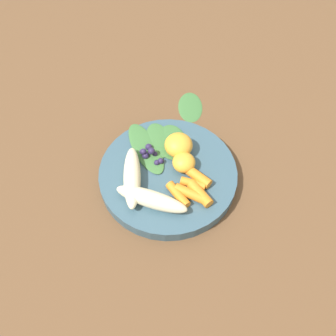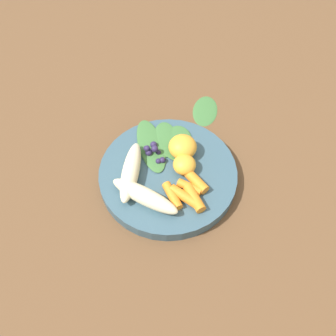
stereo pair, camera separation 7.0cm
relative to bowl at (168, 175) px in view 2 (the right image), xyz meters
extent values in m
plane|color=brown|center=(0.00, 0.00, -0.01)|extent=(2.40, 2.40, 0.00)
cylinder|color=#385666|center=(0.00, 0.00, 0.00)|extent=(0.27, 0.27, 0.03)
ellipsoid|color=beige|center=(0.02, -0.08, 0.03)|extent=(0.14, 0.07, 0.03)
ellipsoid|color=beige|center=(-0.04, -0.06, 0.03)|extent=(0.11, 0.13, 0.03)
ellipsoid|color=#F4A833|center=(-0.01, 0.05, 0.03)|extent=(0.06, 0.06, 0.04)
ellipsoid|color=#F4A833|center=(0.02, 0.02, 0.03)|extent=(0.04, 0.04, 0.03)
cylinder|color=orange|center=(0.05, -0.04, 0.02)|extent=(0.06, 0.03, 0.02)
cylinder|color=orange|center=(0.06, -0.02, 0.02)|extent=(0.06, 0.03, 0.02)
cylinder|color=orange|center=(0.08, -0.01, 0.02)|extent=(0.06, 0.04, 0.02)
cylinder|color=orange|center=(0.06, 0.00, 0.02)|extent=(0.05, 0.03, 0.02)
cylinder|color=orange|center=(0.06, 0.02, 0.02)|extent=(0.06, 0.03, 0.02)
sphere|color=#2D234C|center=(-0.04, 0.01, 0.02)|extent=(0.01, 0.01, 0.01)
sphere|color=#2D234C|center=(-0.02, 0.01, 0.02)|extent=(0.01, 0.01, 0.01)
sphere|color=#2D234C|center=(-0.05, 0.00, 0.02)|extent=(0.01, 0.01, 0.01)
sphere|color=#2D234C|center=(-0.06, 0.02, 0.02)|extent=(0.01, 0.01, 0.01)
sphere|color=#2D234C|center=(-0.05, 0.01, 0.03)|extent=(0.01, 0.01, 0.01)
sphere|color=#2D234C|center=(-0.06, 0.00, 0.03)|extent=(0.01, 0.01, 0.01)
sphere|color=#2D234C|center=(-0.06, 0.00, 0.03)|extent=(0.01, 0.01, 0.01)
sphere|color=#2D234C|center=(-0.05, 0.00, 0.02)|extent=(0.01, 0.01, 0.01)
sphere|color=#2D234C|center=(-0.03, 0.00, 0.02)|extent=(0.01, 0.01, 0.01)
cylinder|color=white|center=(-0.04, 0.04, 0.01)|extent=(0.05, 0.05, 0.00)
ellipsoid|color=#3D7038|center=(-0.04, 0.06, 0.02)|extent=(0.11, 0.11, 0.00)
ellipsoid|color=#3D7038|center=(-0.06, 0.05, 0.02)|extent=(0.10, 0.10, 0.00)
ellipsoid|color=#3D7038|center=(-0.07, 0.02, 0.02)|extent=(0.15, 0.11, 0.00)
ellipsoid|color=#3D7038|center=(-0.07, 0.19, -0.01)|extent=(0.10, 0.11, 0.01)
camera|label=1|loc=(0.23, -0.32, 0.60)|focal=39.06mm
camera|label=2|loc=(0.28, -0.28, 0.60)|focal=39.06mm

